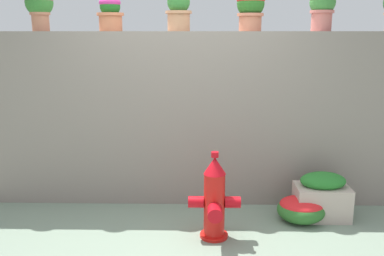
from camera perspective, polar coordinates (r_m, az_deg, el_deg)
name	(u,v)px	position (r m, az deg, el deg)	size (l,w,h in m)	color
ground_plane	(179,245)	(3.99, -1.71, -15.61)	(24.00, 24.00, 0.00)	gray
stone_wall	(184,118)	(4.75, -1.11, 1.39)	(5.22, 0.42, 1.92)	gray
potted_plant_1	(39,4)	(4.99, -20.09, 15.59)	(0.31, 0.31, 0.45)	#AF6E52
potted_plant_2	(110,12)	(4.73, -11.07, 15.22)	(0.29, 0.29, 0.37)	#C26D4A
potted_plant_3	(179,8)	(4.65, -1.84, 16.04)	(0.28, 0.28, 0.43)	tan
potted_plant_4	(251,6)	(4.69, 7.99, 16.08)	(0.31, 0.31, 0.44)	#BC6C50
potted_plant_5	(322,5)	(4.84, 17.34, 15.64)	(0.29, 0.29, 0.44)	#C36A61
fire_hydrant	(214,200)	(3.97, 3.07, -9.82)	(0.49, 0.39, 0.84)	red
flower_bush_left	(301,208)	(4.53, 14.64, -10.54)	(0.49, 0.44, 0.26)	#2C6427
planter_box	(322,196)	(4.62, 17.27, -8.88)	(0.55, 0.35, 0.50)	#B5A195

